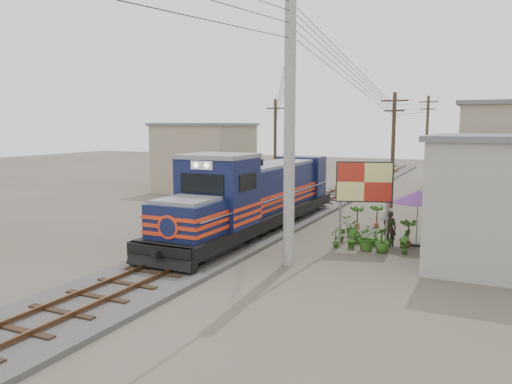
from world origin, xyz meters
The scene contains 15 objects.
ground centered at (0.00, 0.00, 0.00)m, with size 120.00×120.00×0.00m, color #473F35.
ballast centered at (0.00, 10.00, 0.08)m, with size 3.60×70.00×0.16m, color #595651.
track centered at (0.00, 10.00, 0.26)m, with size 1.15×70.00×0.12m.
locomotive centered at (0.00, 3.98, 1.65)m, with size 2.78×15.10×3.74m.
utility_pole_main centered at (3.50, -0.50, 5.00)m, with size 0.40×0.40×10.00m.
wooden_pole_mid centered at (4.50, 14.00, 3.68)m, with size 1.60×0.24×7.00m.
wooden_pole_far centered at (4.80, 28.00, 3.93)m, with size 1.60×0.24×7.50m.
wooden_pole_left centered at (-5.00, 18.00, 3.68)m, with size 1.60×0.24×7.00m.
power_lines centered at (-0.14, 8.49, 7.56)m, with size 9.65×19.00×3.30m.
shophouse_back centered at (11.00, 22.00, 2.11)m, with size 6.30×6.30×4.20m.
shophouse_left centered at (-10.00, 16.00, 2.61)m, with size 6.30×6.30×5.20m.
billboard centered at (5.30, 3.32, 2.64)m, with size 2.25×0.80×3.57m.
market_umbrella centered at (7.30, 4.47, 2.08)m, with size 2.54×2.54×2.36m.
vendor centered at (6.27, 3.98, 0.75)m, with size 0.55×0.36×1.51m, color black.
plant_nursery centered at (5.46, 3.50, 0.48)m, with size 3.44×3.21×1.12m.
Camera 1 is at (10.02, -16.93, 5.04)m, focal length 35.00 mm.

